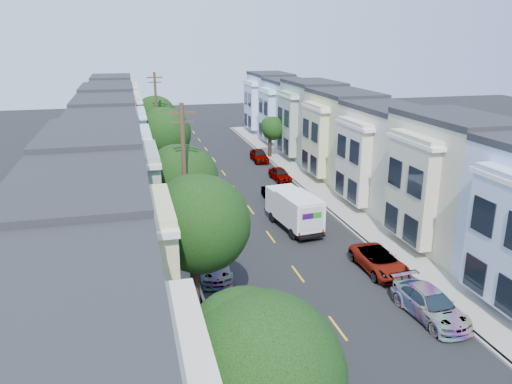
% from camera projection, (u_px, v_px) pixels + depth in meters
% --- Properties ---
extents(ground, '(160.00, 160.00, 0.00)m').
position_uv_depth(ground, '(298.00, 274.00, 29.87)').
color(ground, black).
rests_on(ground, ground).
extents(road_slab, '(12.00, 70.00, 0.02)m').
position_uv_depth(road_slab, '(243.00, 199.00, 43.75)').
color(road_slab, black).
rests_on(road_slab, ground).
extents(curb_left, '(0.30, 70.00, 0.15)m').
position_uv_depth(curb_left, '(173.00, 204.00, 42.31)').
color(curb_left, gray).
rests_on(curb_left, ground).
extents(curb_right, '(0.30, 70.00, 0.15)m').
position_uv_depth(curb_right, '(308.00, 193.00, 45.15)').
color(curb_right, gray).
rests_on(curb_right, ground).
extents(sidewalk_left, '(2.60, 70.00, 0.15)m').
position_uv_depth(sidewalk_left, '(158.00, 205.00, 42.00)').
color(sidewalk_left, gray).
rests_on(sidewalk_left, ground).
extents(sidewalk_right, '(2.60, 70.00, 0.15)m').
position_uv_depth(sidewalk_right, '(321.00, 192.00, 45.46)').
color(sidewalk_right, gray).
rests_on(sidewalk_right, ground).
extents(centerline, '(0.12, 70.00, 0.01)m').
position_uv_depth(centerline, '(243.00, 199.00, 43.75)').
color(centerline, gold).
rests_on(centerline, ground).
extents(townhouse_row_left, '(5.00, 70.00, 8.50)m').
position_uv_depth(townhouse_row_left, '(111.00, 209.00, 41.13)').
color(townhouse_row_left, beige).
rests_on(townhouse_row_left, ground).
extents(townhouse_row_right, '(5.00, 70.00, 8.50)m').
position_uv_depth(townhouse_row_right, '(359.00, 190.00, 46.37)').
color(townhouse_row_right, beige).
rests_on(townhouse_row_right, ground).
extents(tree_a, '(4.70, 4.70, 7.22)m').
position_uv_depth(tree_a, '(257.00, 378.00, 13.37)').
color(tree_a, black).
rests_on(tree_a, ground).
extents(tree_b, '(4.70, 4.70, 7.55)m').
position_uv_depth(tree_b, '(199.00, 224.00, 23.40)').
color(tree_b, black).
rests_on(tree_b, ground).
extents(tree_c, '(4.68, 4.68, 7.30)m').
position_uv_depth(tree_c, '(181.00, 182.00, 31.16)').
color(tree_c, black).
rests_on(tree_c, ground).
extents(tree_d, '(4.70, 4.70, 7.77)m').
position_uv_depth(tree_d, '(164.00, 134.00, 43.99)').
color(tree_d, black).
rests_on(tree_d, ground).
extents(tree_e, '(4.70, 4.70, 7.30)m').
position_uv_depth(tree_e, '(155.00, 117.00, 56.66)').
color(tree_e, black).
rests_on(tree_e, ground).
extents(tree_far_r, '(2.73, 2.73, 4.80)m').
position_uv_depth(tree_far_r, '(272.00, 129.00, 57.86)').
color(tree_far_r, black).
rests_on(tree_far_r, ground).
extents(utility_pole_near, '(1.60, 0.26, 10.00)m').
position_uv_depth(utility_pole_near, '(185.00, 190.00, 28.71)').
color(utility_pole_near, '#42301E').
rests_on(utility_pole_near, ground).
extents(utility_pole_far, '(1.60, 0.26, 10.00)m').
position_uv_depth(utility_pole_far, '(157.00, 120.00, 52.77)').
color(utility_pole_far, '#42301E').
rests_on(utility_pole_far, ground).
extents(fedex_truck, '(2.22, 5.75, 2.76)m').
position_uv_depth(fedex_truck, '(294.00, 209.00, 36.57)').
color(fedex_truck, white).
rests_on(fedex_truck, ground).
extents(lead_sedan, '(1.70, 3.85, 1.24)m').
position_uv_depth(lead_sedan, '(276.00, 195.00, 42.86)').
color(lead_sedan, black).
rests_on(lead_sedan, ground).
extents(parked_left_b, '(2.36, 4.96, 1.37)m').
position_uv_depth(parked_left_b, '(241.00, 333.00, 22.75)').
color(parked_left_b, black).
rests_on(parked_left_b, ground).
extents(parked_left_c, '(2.10, 4.57, 1.34)m').
position_uv_depth(parked_left_c, '(213.00, 264.00, 29.63)').
color(parked_left_c, '#BABABA').
rests_on(parked_left_c, ground).
extents(parked_left_d, '(1.82, 4.18, 1.35)m').
position_uv_depth(parked_left_d, '(192.00, 211.00, 38.64)').
color(parked_left_d, '#410E15').
rests_on(parked_left_d, ground).
extents(parked_right_a, '(2.35, 4.90, 1.43)m').
position_uv_depth(parked_right_a, '(430.00, 304.00, 25.11)').
color(parked_right_a, '#434343').
rests_on(parked_right_a, ground).
extents(parked_right_b, '(2.25, 4.72, 1.30)m').
position_uv_depth(parked_right_b, '(379.00, 261.00, 30.08)').
color(parked_right_b, silver).
rests_on(parked_right_b, ground).
extents(parked_right_c, '(1.70, 3.94, 1.25)m').
position_uv_depth(parked_right_c, '(280.00, 174.00, 49.21)').
color(parked_right_c, black).
rests_on(parked_right_c, ground).
extents(parked_right_d, '(1.78, 4.33, 1.39)m').
position_uv_depth(parked_right_d, '(259.00, 155.00, 56.73)').
color(parked_right_d, black).
rests_on(parked_right_d, ground).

